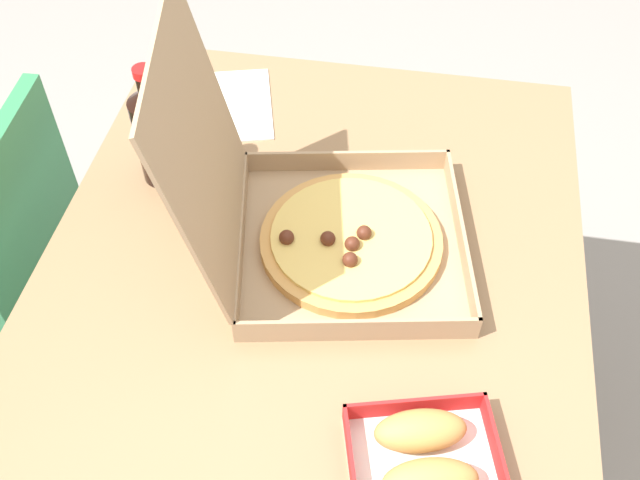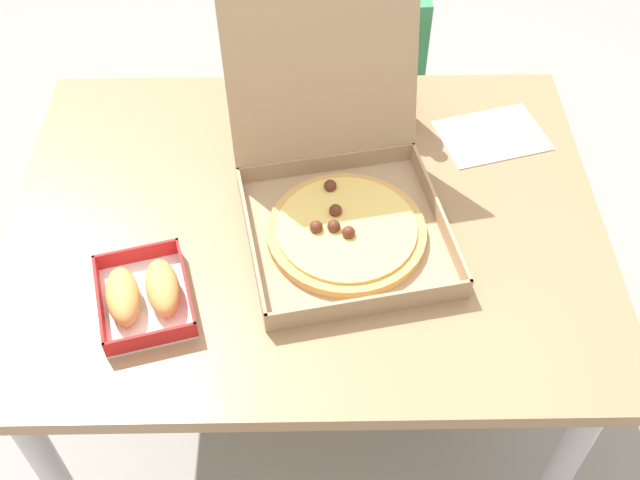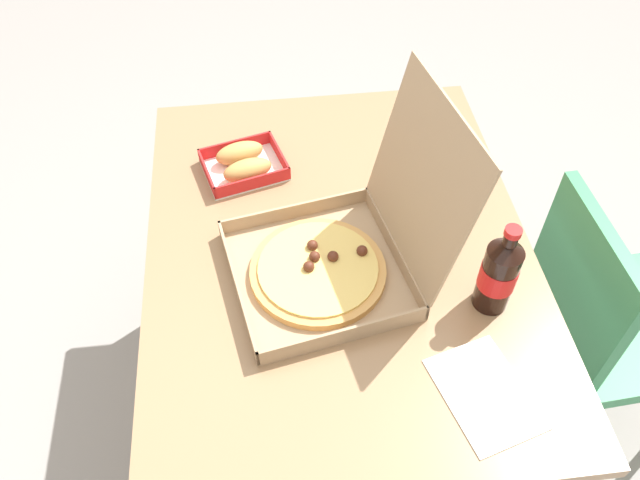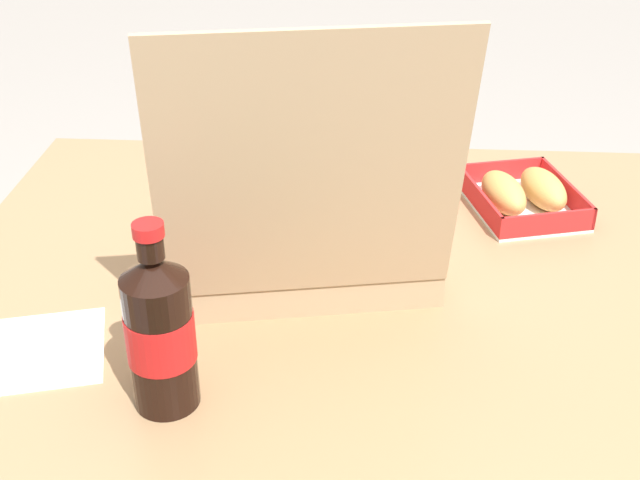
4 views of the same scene
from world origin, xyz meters
name	(u,v)px [view 1 (image 1 of 4)]	position (x,y,z in m)	size (l,w,h in m)	color
ground_plane	(312,471)	(0.00, 0.00, 0.00)	(10.00, 10.00, 0.00)	gray
dining_table	(309,310)	(0.00, 0.00, 0.64)	(1.10, 0.85, 0.73)	#997551
pizza_box_open	(325,225)	(0.06, -0.01, 0.78)	(0.43, 0.49, 0.39)	tan
bread_side_box	(425,457)	(-0.27, -0.20, 0.75)	(0.19, 0.22, 0.06)	white
cola_bottle	(156,133)	(0.18, 0.29, 0.82)	(0.07, 0.07, 0.22)	black
paper_menu	(232,105)	(0.38, 0.22, 0.73)	(0.21, 0.15, 0.00)	white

